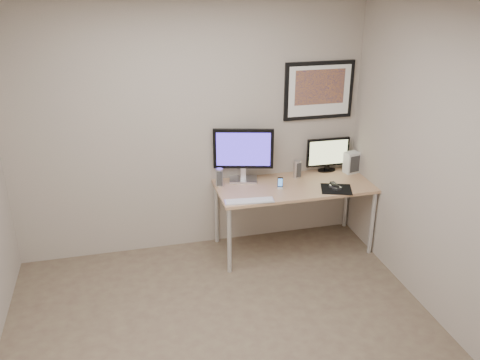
# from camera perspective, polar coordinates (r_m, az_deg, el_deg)

# --- Properties ---
(floor) EXTENTS (3.60, 3.60, 0.00)m
(floor) POSITION_cam_1_polar(r_m,az_deg,el_deg) (4.29, -1.21, -18.03)
(floor) COLOR brown
(floor) RESTS_ON ground
(room) EXTENTS (3.60, 3.60, 3.60)m
(room) POSITION_cam_1_polar(r_m,az_deg,el_deg) (3.86, -2.90, 5.30)
(room) COLOR white
(room) RESTS_ON ground
(desk) EXTENTS (1.60, 0.70, 0.73)m
(desk) POSITION_cam_1_polar(r_m,az_deg,el_deg) (5.28, 6.08, -1.21)
(desk) COLOR #AB7D53
(desk) RESTS_ON floor
(framed_art) EXTENTS (0.75, 0.04, 0.60)m
(framed_art) POSITION_cam_1_polar(r_m,az_deg,el_deg) (5.39, 8.87, 9.91)
(framed_art) COLOR black
(framed_art) RESTS_ON room
(monitor_large) EXTENTS (0.61, 0.27, 0.56)m
(monitor_large) POSITION_cam_1_polar(r_m,az_deg,el_deg) (5.21, 0.38, 3.10)
(monitor_large) COLOR silver
(monitor_large) RESTS_ON desk
(monitor_tv) EXTENTS (0.48, 0.11, 0.37)m
(monitor_tv) POSITION_cam_1_polar(r_m,az_deg,el_deg) (5.59, 9.83, 2.93)
(monitor_tv) COLOR black
(monitor_tv) RESTS_ON desk
(speaker_left) EXTENTS (0.09, 0.09, 0.19)m
(speaker_left) POSITION_cam_1_polar(r_m,az_deg,el_deg) (5.17, -2.34, 0.30)
(speaker_left) COLOR silver
(speaker_left) RESTS_ON desk
(speaker_right) EXTENTS (0.09, 0.09, 0.19)m
(speaker_right) POSITION_cam_1_polar(r_m,az_deg,el_deg) (5.41, 6.38, 1.24)
(speaker_right) COLOR silver
(speaker_right) RESTS_ON desk
(phone_dock) EXTENTS (0.07, 0.07, 0.12)m
(phone_dock) POSITION_cam_1_polar(r_m,az_deg,el_deg) (5.14, 4.54, -0.32)
(phone_dock) COLOR black
(phone_dock) RESTS_ON desk
(keyboard) EXTENTS (0.48, 0.17, 0.02)m
(keyboard) POSITION_cam_1_polar(r_m,az_deg,el_deg) (4.85, 1.05, -2.36)
(keyboard) COLOR silver
(keyboard) RESTS_ON desk
(mousepad) EXTENTS (0.37, 0.35, 0.00)m
(mousepad) POSITION_cam_1_polar(r_m,az_deg,el_deg) (5.21, 10.76, -1.01)
(mousepad) COLOR black
(mousepad) RESTS_ON desk
(mouse) EXTENTS (0.10, 0.13, 0.04)m
(mouse) POSITION_cam_1_polar(r_m,az_deg,el_deg) (5.22, 10.66, -0.69)
(mouse) COLOR black
(mouse) RESTS_ON mousepad
(remote) EXTENTS (0.05, 0.18, 0.02)m
(remote) POSITION_cam_1_polar(r_m,az_deg,el_deg) (5.28, 10.66, -0.57)
(remote) COLOR black
(remote) RESTS_ON desk
(fan_unit) EXTENTS (0.17, 0.14, 0.23)m
(fan_unit) POSITION_cam_1_polar(r_m,az_deg,el_deg) (5.63, 12.41, 1.94)
(fan_unit) COLOR silver
(fan_unit) RESTS_ON desk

